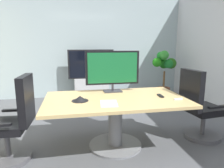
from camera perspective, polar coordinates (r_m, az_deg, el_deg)
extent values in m
plane|color=#515459|center=(3.17, -1.30, -16.43)|extent=(7.06, 7.06, 0.00)
cube|color=#9EB2B7|center=(5.82, -6.48, 10.01)|extent=(5.30, 0.10, 2.71)
cube|color=tan|center=(2.88, 0.95, -4.28)|extent=(1.94, 1.14, 0.04)
cylinder|color=slate|center=(2.99, 0.93, -10.94)|extent=(0.20, 0.20, 0.68)
cylinder|color=slate|center=(3.13, 0.91, -16.47)|extent=(0.76, 0.76, 0.03)
cylinder|color=#4C4C51|center=(3.09, -26.67, -17.80)|extent=(0.56, 0.56, 0.06)
cylinder|color=#4C4C51|center=(3.00, -27.03, -14.27)|extent=(0.07, 0.07, 0.36)
cube|color=black|center=(2.92, -27.42, -10.34)|extent=(0.50, 0.50, 0.10)
cube|color=black|center=(2.74, -22.70, -4.03)|extent=(0.11, 0.46, 0.60)
cube|color=black|center=(3.11, -25.70, -6.57)|extent=(0.28, 0.06, 0.03)
cylinder|color=#4C4C51|center=(3.67, 23.65, -12.88)|extent=(0.56, 0.56, 0.06)
cylinder|color=#4C4C51|center=(3.59, 23.92, -9.80)|extent=(0.07, 0.07, 0.36)
cube|color=black|center=(3.52, 24.20, -6.45)|extent=(0.53, 0.53, 0.10)
cube|color=black|center=(3.27, 21.11, -1.54)|extent=(0.14, 0.46, 0.60)
cube|color=black|center=(3.30, 27.09, -5.70)|extent=(0.28, 0.08, 0.03)
cube|color=black|center=(3.67, 21.44, -3.61)|extent=(0.28, 0.08, 0.03)
cube|color=#333338|center=(3.25, 0.18, -1.97)|extent=(0.28, 0.18, 0.02)
cylinder|color=#333338|center=(3.23, 0.18, -0.97)|extent=(0.04, 0.04, 0.10)
cube|color=black|center=(3.19, 0.15, 4.52)|extent=(0.84, 0.04, 0.52)
cube|color=#14592D|center=(3.17, 0.22, 4.48)|extent=(0.77, 0.01, 0.47)
cube|color=#B7BABC|center=(5.60, -5.71, -1.16)|extent=(0.90, 0.36, 0.55)
cube|color=black|center=(5.47, -5.82, 5.50)|extent=(1.20, 0.06, 0.76)
cube|color=black|center=(5.44, -5.79, 5.47)|extent=(1.12, 0.01, 0.69)
cylinder|color=brown|center=(5.75, 14.03, -2.39)|extent=(0.34, 0.34, 0.30)
cylinder|color=brown|center=(5.68, 14.21, 1.24)|extent=(0.05, 0.05, 0.44)
sphere|color=#225D16|center=(5.70, 16.05, 5.52)|extent=(0.28, 0.28, 0.28)
sphere|color=#1F791E|center=(5.79, 14.22, 5.49)|extent=(0.27, 0.27, 0.27)
sphere|color=#1F8E2D|center=(5.67, 13.43, 7.61)|extent=(0.23, 0.23, 0.23)
sphere|color=#228818|center=(5.48, 12.37, 5.89)|extent=(0.24, 0.24, 0.24)
sphere|color=green|center=(5.44, 14.30, 7.78)|extent=(0.23, 0.23, 0.23)
sphere|color=#186A27|center=(5.59, 15.43, 5.42)|extent=(0.23, 0.23, 0.23)
cone|color=black|center=(2.75, -8.87, -3.97)|extent=(0.19, 0.19, 0.07)
cylinder|color=black|center=(2.75, -8.85, -4.60)|extent=(0.22, 0.22, 0.01)
cube|color=black|center=(3.04, 13.29, -3.19)|extent=(0.06, 0.17, 0.02)
cube|color=silver|center=(2.92, 17.88, -3.97)|extent=(0.13, 0.04, 0.02)
cube|color=white|center=(2.60, -0.88, -5.42)|extent=(0.24, 0.32, 0.01)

